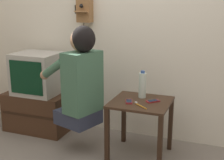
# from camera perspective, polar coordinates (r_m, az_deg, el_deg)

# --- Properties ---
(wall_back) EXTENTS (6.80, 0.05, 2.55)m
(wall_back) POSITION_cam_1_polar(r_m,az_deg,el_deg) (3.35, 2.21, 11.21)
(wall_back) COLOR silver
(wall_back) RESTS_ON ground_plane
(side_table) EXTENTS (0.54, 0.52, 0.55)m
(side_table) POSITION_cam_1_polar(r_m,az_deg,el_deg) (2.95, 5.24, -5.90)
(side_table) COLOR #382316
(side_table) RESTS_ON ground_plane
(person) EXTENTS (0.60, 0.50, 0.96)m
(person) POSITION_cam_1_polar(r_m,az_deg,el_deg) (2.95, -5.78, 0.27)
(person) COLOR #2D3347
(person) RESTS_ON ground_plane
(tv_stand) EXTENTS (0.72, 0.41, 0.44)m
(tv_stand) POSITION_cam_1_polar(r_m,az_deg,el_deg) (3.70, -13.36, -5.59)
(tv_stand) COLOR #422819
(tv_stand) RESTS_ON ground_plane
(television) EXTENTS (0.48, 0.42, 0.46)m
(television) POSITION_cam_1_polar(r_m,az_deg,el_deg) (3.55, -13.51, 1.16)
(television) COLOR #ADA89E
(television) RESTS_ON tv_stand
(wall_phone_antique) EXTENTS (0.19, 0.19, 0.72)m
(wall_phone_antique) POSITION_cam_1_polar(r_m,az_deg,el_deg) (3.43, -5.08, 13.10)
(wall_phone_antique) COLOR olive
(cell_phone_held) EXTENTS (0.10, 0.14, 0.01)m
(cell_phone_held) POSITION_cam_1_polar(r_m,az_deg,el_deg) (2.88, 3.12, -3.94)
(cell_phone_held) COLOR maroon
(cell_phone_held) RESTS_ON side_table
(cell_phone_spare) EXTENTS (0.13, 0.13, 0.01)m
(cell_phone_spare) POSITION_cam_1_polar(r_m,az_deg,el_deg) (2.91, 7.48, -3.84)
(cell_phone_spare) COLOR maroon
(cell_phone_spare) RESTS_ON side_table
(water_bottle) EXTENTS (0.07, 0.07, 0.26)m
(water_bottle) POSITION_cam_1_polar(r_m,az_deg,el_deg) (2.99, 5.59, -0.91)
(water_bottle) COLOR silver
(water_bottle) RESTS_ON side_table
(toothbrush) EXTENTS (0.14, 0.12, 0.02)m
(toothbrush) POSITION_cam_1_polar(r_m,az_deg,el_deg) (2.78, 5.12, -4.64)
(toothbrush) COLOR orange
(toothbrush) RESTS_ON side_table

